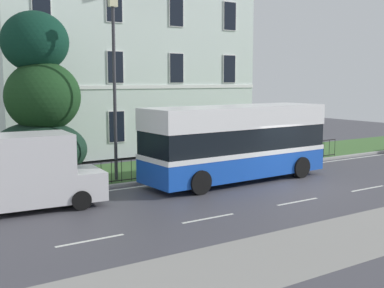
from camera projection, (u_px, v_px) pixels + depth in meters
name	position (u px, v px, depth m)	size (l,w,h in m)	color
ground_plane	(285.00, 183.00, 21.15)	(60.00, 56.00, 0.18)	#44434A
georgian_townhouse	(113.00, 45.00, 30.90)	(15.77, 9.32, 13.04)	silver
iron_verge_railing	(206.00, 161.00, 22.99)	(18.00, 0.04, 0.97)	black
evergreen_tree	(39.00, 109.00, 21.43)	(4.23, 4.23, 7.37)	#423328
single_decker_bus	(237.00, 142.00, 21.33)	(8.82, 2.93, 3.31)	blue
white_panel_van	(14.00, 172.00, 16.40)	(5.57, 2.50, 2.61)	silver
street_lamp_post	(114.00, 79.00, 20.65)	(0.36, 0.24, 7.71)	#333338
litter_bin	(227.00, 155.00, 24.34)	(0.48, 0.48, 1.17)	#4C4742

